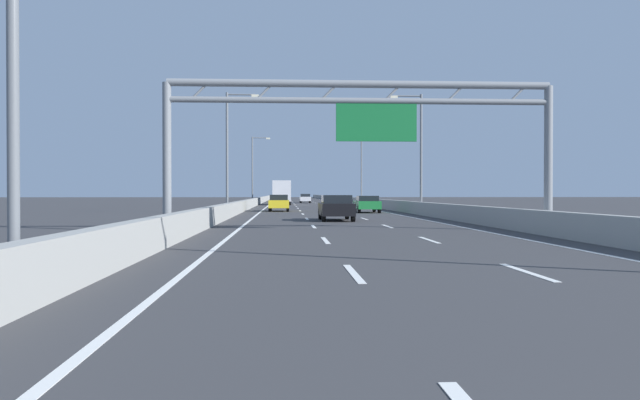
{
  "coord_description": "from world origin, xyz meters",
  "views": [
    {
      "loc": [
        -3.2,
        -0.44,
        1.65
      ],
      "look_at": [
        -0.2,
        53.6,
        1.02
      ],
      "focal_mm": 35.98,
      "sensor_mm": 36.0,
      "label": 1
    }
  ],
  "objects_px": {
    "streetlamp_left_mid": "(230,145)",
    "box_truck": "(282,192)",
    "white_car": "(305,198)",
    "sign_gantry": "(363,116)",
    "streetlamp_right_far": "(360,166)",
    "yellow_car": "(279,203)",
    "green_car": "(367,204)",
    "black_car": "(336,207)",
    "streetlamp_right_mid": "(418,146)",
    "streetlamp_left_far": "(254,166)"
  },
  "relations": [
    {
      "from": "white_car",
      "to": "streetlamp_left_mid",
      "type": "bearing_deg",
      "value": -98.3
    },
    {
      "from": "streetlamp_right_far",
      "to": "yellow_car",
      "type": "xyz_separation_m",
      "value": [
        -11.16,
        -33.79,
        -4.64
      ]
    },
    {
      "from": "green_car",
      "to": "yellow_car",
      "type": "relative_size",
      "value": 0.96
    },
    {
      "from": "yellow_car",
      "to": "box_truck",
      "type": "xyz_separation_m",
      "value": [
        0.13,
        30.37,
        0.99
      ]
    },
    {
      "from": "streetlamp_right_far",
      "to": "black_car",
      "type": "height_order",
      "value": "streetlamp_right_far"
    },
    {
      "from": "black_car",
      "to": "box_truck",
      "type": "xyz_separation_m",
      "value": [
        -3.39,
        49.3,
        0.97
      ]
    },
    {
      "from": "yellow_car",
      "to": "white_car",
      "type": "xyz_separation_m",
      "value": [
        3.81,
        46.04,
        -0.02
      ]
    },
    {
      "from": "streetlamp_left_mid",
      "to": "box_truck",
      "type": "distance_m",
      "value": 36.68
    },
    {
      "from": "green_car",
      "to": "streetlamp_right_far",
      "type": "bearing_deg",
      "value": 84.16
    },
    {
      "from": "yellow_car",
      "to": "box_truck",
      "type": "bearing_deg",
      "value": 89.75
    },
    {
      "from": "streetlamp_right_mid",
      "to": "box_truck",
      "type": "distance_m",
      "value": 38.1
    },
    {
      "from": "sign_gantry",
      "to": "white_car",
      "type": "height_order",
      "value": "sign_gantry"
    },
    {
      "from": "streetlamp_left_far",
      "to": "green_car",
      "type": "relative_size",
      "value": 2.32
    },
    {
      "from": "sign_gantry",
      "to": "streetlamp_right_mid",
      "type": "bearing_deg",
      "value": 72.81
    },
    {
      "from": "sign_gantry",
      "to": "white_car",
      "type": "relative_size",
      "value": 3.58
    },
    {
      "from": "sign_gantry",
      "to": "black_car",
      "type": "relative_size",
      "value": 3.62
    },
    {
      "from": "streetlamp_left_far",
      "to": "white_car",
      "type": "height_order",
      "value": "streetlamp_left_far"
    },
    {
      "from": "sign_gantry",
      "to": "streetlamp_right_mid",
      "type": "height_order",
      "value": "streetlamp_right_mid"
    },
    {
      "from": "box_truck",
      "to": "green_car",
      "type": "bearing_deg",
      "value": -78.35
    },
    {
      "from": "streetlamp_right_mid",
      "to": "black_car",
      "type": "distance_m",
      "value": 15.77
    },
    {
      "from": "streetlamp_right_mid",
      "to": "streetlamp_left_far",
      "type": "bearing_deg",
      "value": 110.61
    },
    {
      "from": "white_car",
      "to": "box_truck",
      "type": "xyz_separation_m",
      "value": [
        -3.67,
        -15.67,
        1.02
      ]
    },
    {
      "from": "streetlamp_left_far",
      "to": "streetlamp_right_far",
      "type": "height_order",
      "value": "same"
    },
    {
      "from": "sign_gantry",
      "to": "streetlamp_right_far",
      "type": "height_order",
      "value": "streetlamp_right_far"
    },
    {
      "from": "streetlamp_left_far",
      "to": "yellow_car",
      "type": "bearing_deg",
      "value": -83.62
    },
    {
      "from": "yellow_car",
      "to": "box_truck",
      "type": "height_order",
      "value": "box_truck"
    },
    {
      "from": "streetlamp_right_mid",
      "to": "streetlamp_left_far",
      "type": "relative_size",
      "value": 1.0
    },
    {
      "from": "streetlamp_right_far",
      "to": "box_truck",
      "type": "xyz_separation_m",
      "value": [
        -11.02,
        -3.42,
        -3.64
      ]
    },
    {
      "from": "streetlamp_left_far",
      "to": "streetlamp_right_far",
      "type": "xyz_separation_m",
      "value": [
        14.93,
        0.0,
        0.0
      ]
    },
    {
      "from": "streetlamp_left_mid",
      "to": "streetlamp_right_far",
      "type": "distance_m",
      "value": 42.42
    },
    {
      "from": "streetlamp_left_mid",
      "to": "streetlamp_right_mid",
      "type": "height_order",
      "value": "same"
    },
    {
      "from": "streetlamp_right_far",
      "to": "box_truck",
      "type": "bearing_deg",
      "value": -162.78
    },
    {
      "from": "streetlamp_right_far",
      "to": "green_car",
      "type": "height_order",
      "value": "streetlamp_right_far"
    },
    {
      "from": "sign_gantry",
      "to": "streetlamp_right_far",
      "type": "distance_m",
      "value": 64.0
    },
    {
      "from": "streetlamp_left_far",
      "to": "white_car",
      "type": "bearing_deg",
      "value": 58.25
    },
    {
      "from": "streetlamp_right_far",
      "to": "yellow_car",
      "type": "relative_size",
      "value": 2.22
    },
    {
      "from": "green_car",
      "to": "yellow_car",
      "type": "bearing_deg",
      "value": 149.88
    },
    {
      "from": "yellow_car",
      "to": "streetlamp_left_mid",
      "type": "bearing_deg",
      "value": -122.54
    },
    {
      "from": "streetlamp_right_mid",
      "to": "white_car",
      "type": "height_order",
      "value": "streetlamp_right_mid"
    },
    {
      "from": "streetlamp_right_mid",
      "to": "green_car",
      "type": "relative_size",
      "value": 2.32
    },
    {
      "from": "sign_gantry",
      "to": "streetlamp_left_mid",
      "type": "bearing_deg",
      "value": 107.56
    },
    {
      "from": "streetlamp_right_mid",
      "to": "streetlamp_left_far",
      "type": "xyz_separation_m",
      "value": [
        -14.93,
        39.71,
        0.0
      ]
    },
    {
      "from": "sign_gantry",
      "to": "green_car",
      "type": "xyz_separation_m",
      "value": [
        3.49,
        25.56,
        -4.12
      ]
    },
    {
      "from": "yellow_car",
      "to": "white_car",
      "type": "bearing_deg",
      "value": 85.27
    },
    {
      "from": "green_car",
      "to": "white_car",
      "type": "xyz_separation_m",
      "value": [
        -3.46,
        50.26,
        0.01
      ]
    },
    {
      "from": "streetlamp_right_mid",
      "to": "white_car",
      "type": "xyz_separation_m",
      "value": [
        -7.35,
        51.96,
        -4.66
      ]
    },
    {
      "from": "black_car",
      "to": "white_car",
      "type": "bearing_deg",
      "value": 89.75
    },
    {
      "from": "streetlamp_right_far",
      "to": "box_truck",
      "type": "relative_size",
      "value": 1.1
    },
    {
      "from": "sign_gantry",
      "to": "yellow_car",
      "type": "distance_m",
      "value": 30.29
    },
    {
      "from": "black_car",
      "to": "streetlamp_right_far",
      "type": "bearing_deg",
      "value": 81.76
    }
  ]
}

